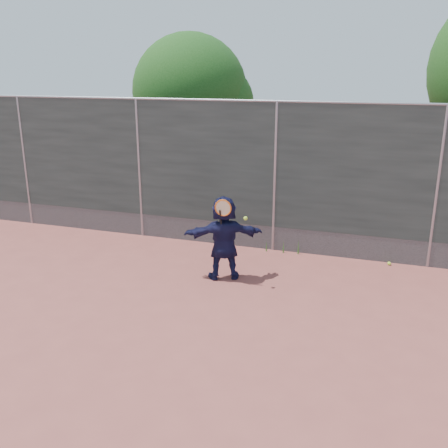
% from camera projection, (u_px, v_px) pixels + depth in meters
% --- Properties ---
extents(ground, '(80.00, 80.00, 0.00)m').
position_uv_depth(ground, '(218.00, 329.00, 7.19)').
color(ground, '#9E4C42').
rests_on(ground, ground).
extents(player, '(1.46, 0.98, 1.51)m').
position_uv_depth(player, '(224.00, 238.00, 8.74)').
color(player, '#16183D').
rests_on(player, ground).
extents(ball_ground, '(0.07, 0.07, 0.07)m').
position_uv_depth(ball_ground, '(389.00, 263.00, 9.52)').
color(ball_ground, '#C0F937').
rests_on(ball_ground, ground).
extents(fence, '(20.00, 0.06, 3.03)m').
position_uv_depth(fence, '(275.00, 175.00, 9.89)').
color(fence, '#38423D').
rests_on(fence, ground).
extents(swing_action, '(0.58, 0.15, 0.51)m').
position_uv_depth(swing_action, '(225.00, 210.00, 8.37)').
color(swing_action, orange).
rests_on(swing_action, ground).
extents(tree_left, '(3.15, 3.00, 4.53)m').
position_uv_depth(tree_left, '(196.00, 95.00, 13.12)').
color(tree_left, '#382314').
rests_on(tree_left, ground).
extents(weed_clump, '(0.68, 0.07, 0.30)m').
position_uv_depth(weed_clump, '(286.00, 247.00, 10.13)').
color(weed_clump, '#387226').
rests_on(weed_clump, ground).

